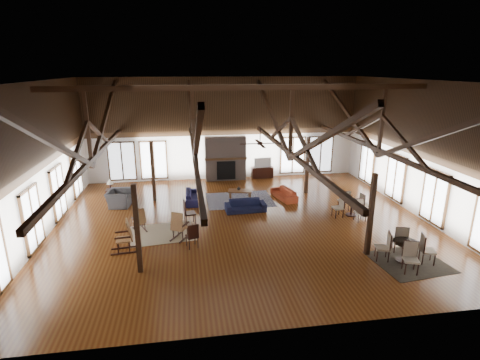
{
  "coord_description": "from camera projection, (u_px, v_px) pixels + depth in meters",
  "views": [
    {
      "loc": [
        -2.38,
        -14.9,
        6.52
      ],
      "look_at": [
        0.02,
        1.0,
        1.65
      ],
      "focal_mm": 28.0,
      "sensor_mm": 36.0,
      "label": 1
    }
  ],
  "objects": [
    {
      "name": "sofa_orange",
      "position": [
        284.0,
        194.0,
        19.27
      ],
      "size": [
        1.89,
        1.09,
        0.52
      ],
      "primitive_type": "imported",
      "rotation": [
        0.0,
        0.0,
        -1.33
      ],
      "color": "#A33B1F",
      "rests_on": "floor"
    },
    {
      "name": "rocking_chair_c",
      "position": [
        126.0,
        237.0,
        13.69
      ],
      "size": [
        0.99,
        0.6,
        1.21
      ],
      "rotation": [
        0.0,
        0.0,
        1.69
      ],
      "color": "olive",
      "rests_on": "floor"
    },
    {
      "name": "ceiling",
      "position": [
        243.0,
        81.0,
        14.6
      ],
      "size": [
        16.0,
        14.0,
        0.02
      ],
      "primitive_type": "cube",
      "color": "black",
      "rests_on": "wall_back"
    },
    {
      "name": "wall_front",
      "position": [
        289.0,
        222.0,
        8.84
      ],
      "size": [
        16.0,
        0.02,
        6.0
      ],
      "primitive_type": "cube",
      "color": "white",
      "rests_on": "floor"
    },
    {
      "name": "cup_far",
      "position": [
        354.0,
        200.0,
        16.9
      ],
      "size": [
        0.13,
        0.13,
        0.1
      ],
      "primitive_type": "imported",
      "rotation": [
        0.0,
        0.0,
        0.09
      ],
      "color": "#B2B2B2",
      "rests_on": "cafe_table_far"
    },
    {
      "name": "side_chair_b",
      "position": [
        193.0,
        234.0,
        13.89
      ],
      "size": [
        0.52,
        0.52,
        0.98
      ],
      "rotation": [
        0.0,
        0.0,
        0.3
      ],
      "color": "black",
      "rests_on": "floor"
    },
    {
      "name": "wall_back",
      "position": [
        224.0,
        129.0,
        22.09
      ],
      "size": [
        16.0,
        0.02,
        6.0
      ],
      "primitive_type": "cube",
      "color": "white",
      "rests_on": "floor"
    },
    {
      "name": "side_chair_a",
      "position": [
        187.0,
        210.0,
        15.98
      ],
      "size": [
        0.54,
        0.54,
        1.11
      ],
      "rotation": [
        0.0,
        0.0,
        -1.4
      ],
      "color": "black",
      "rests_on": "floor"
    },
    {
      "name": "post_grid",
      "position": [
        243.0,
        190.0,
        15.89
      ],
      "size": [
        8.16,
        7.16,
        3.05
      ],
      "color": "black",
      "rests_on": "floor"
    },
    {
      "name": "cafe_table_near",
      "position": [
        405.0,
        248.0,
        12.96
      ],
      "size": [
        2.03,
        2.03,
        1.04
      ],
      "rotation": [
        0.0,
        0.0,
        -0.3
      ],
      "color": "black",
      "rests_on": "floor"
    },
    {
      "name": "rug_navy",
      "position": [
        240.0,
        200.0,
        19.15
      ],
      "size": [
        3.33,
        2.5,
        0.01
      ],
      "primitive_type": "cube",
      "rotation": [
        0.0,
        0.0,
        0.0
      ],
      "color": "#171941",
      "rests_on": "floor"
    },
    {
      "name": "rug_dark",
      "position": [
        409.0,
        262.0,
        13.03
      ],
      "size": [
        2.56,
        2.38,
        0.01
      ],
      "primitive_type": "cube",
      "rotation": [
        0.0,
        0.0,
        0.12
      ],
      "color": "black",
      "rests_on": "floor"
    },
    {
      "name": "floor",
      "position": [
        243.0,
        223.0,
        16.33
      ],
      "size": [
        16.0,
        16.0,
        0.0
      ],
      "primitive_type": "plane",
      "color": "brown",
      "rests_on": "ground"
    },
    {
      "name": "armchair",
      "position": [
        119.0,
        198.0,
        18.22
      ],
      "size": [
        1.31,
        1.18,
        0.78
      ],
      "primitive_type": "imported",
      "rotation": [
        0.0,
        0.0,
        1.45
      ],
      "color": "#303032",
      "rests_on": "floor"
    },
    {
      "name": "cafe_table_far",
      "position": [
        352.0,
        205.0,
        17.04
      ],
      "size": [
        1.89,
        1.89,
        0.97
      ],
      "rotation": [
        0.0,
        0.0,
        0.11
      ],
      "color": "black",
      "rests_on": "floor"
    },
    {
      "name": "rocking_chair_b",
      "position": [
        179.0,
        226.0,
        14.63
      ],
      "size": [
        0.85,
        1.01,
        1.15
      ],
      "rotation": [
        0.0,
        0.0,
        -0.52
      ],
      "color": "olive",
      "rests_on": "floor"
    },
    {
      "name": "rug_tan",
      "position": [
        162.0,
        233.0,
        15.29
      ],
      "size": [
        2.82,
        2.34,
        0.01
      ],
      "primitive_type": "cube",
      "rotation": [
        0.0,
        0.0,
        0.13
      ],
      "color": "tan",
      "rests_on": "floor"
    },
    {
      "name": "cup_near",
      "position": [
        409.0,
        241.0,
        12.79
      ],
      "size": [
        0.17,
        0.17,
        0.11
      ],
      "primitive_type": "imported",
      "rotation": [
        0.0,
        0.0,
        -0.29
      ],
      "color": "#B2B2B2",
      "rests_on": "cafe_table_near"
    },
    {
      "name": "vase",
      "position": [
        239.0,
        188.0,
        19.22
      ],
      "size": [
        0.24,
        0.24,
        0.19
      ],
      "primitive_type": "imported",
      "rotation": [
        0.0,
        0.0,
        -0.36
      ],
      "color": "#B2B2B2",
      "rests_on": "coffee_table"
    },
    {
      "name": "ceiling_fan",
      "position": [
        260.0,
        143.0,
        14.38
      ],
      "size": [
        1.6,
        1.6,
        0.75
      ],
      "color": "black",
      "rests_on": "roof_truss"
    },
    {
      "name": "sofa_navy_left",
      "position": [
        193.0,
        196.0,
        18.85
      ],
      "size": [
        1.9,
        0.78,
        0.55
      ],
      "primitive_type": "imported",
      "rotation": [
        0.0,
        0.0,
        1.55
      ],
      "color": "#141334",
      "rests_on": "floor"
    },
    {
      "name": "wall_left",
      "position": [
        37.0,
        163.0,
        14.32
      ],
      "size": [
        0.02,
        14.0,
        6.0
      ],
      "primitive_type": "cube",
      "color": "white",
      "rests_on": "floor"
    },
    {
      "name": "fireplace",
      "position": [
        225.0,
        159.0,
        22.27
      ],
      "size": [
        2.5,
        0.69,
        2.6
      ],
      "color": "#6C5B52",
      "rests_on": "floor"
    },
    {
      "name": "side_table_lamp",
      "position": [
        111.0,
        193.0,
        18.9
      ],
      "size": [
        0.46,
        0.46,
        1.16
      ],
      "color": "black",
      "rests_on": "floor"
    },
    {
      "name": "tv_console",
      "position": [
        262.0,
        172.0,
        22.95
      ],
      "size": [
        1.3,
        0.49,
        0.65
      ],
      "primitive_type": "cube",
      "color": "black",
      "rests_on": "floor"
    },
    {
      "name": "coffee_table",
      "position": [
        240.0,
        191.0,
        19.19
      ],
      "size": [
        1.29,
        0.82,
        0.46
      ],
      "rotation": [
        0.0,
        0.0,
        -0.19
      ],
      "color": "brown",
      "rests_on": "floor"
    },
    {
      "name": "sofa_navy_front",
      "position": [
        246.0,
        206.0,
        17.56
      ],
      "size": [
        1.93,
        0.83,
        0.55
      ],
      "primitive_type": "imported",
      "rotation": [
        0.0,
        0.0,
        0.04
      ],
      "color": "#121633",
      "rests_on": "floor"
    },
    {
      "name": "rocking_chair_a",
      "position": [
        140.0,
        221.0,
        15.39
      ],
      "size": [
        0.68,
        0.86,
        0.99
      ],
      "rotation": [
        0.0,
        0.0,
        0.42
      ],
      "color": "olive",
      "rests_on": "floor"
    },
    {
      "name": "wall_right",
      "position": [
        421.0,
        150.0,
        16.61
      ],
      "size": [
        0.02,
        14.0,
        6.0
      ],
      "primitive_type": "cube",
      "color": "white",
      "rests_on": "floor"
    },
    {
      "name": "roof_truss",
      "position": [
        243.0,
        131.0,
        15.17
      ],
      "size": [
        15.6,
        14.07,
        3.14
      ],
      "color": "black",
      "rests_on": "wall_back"
    },
    {
      "name": "television",
      "position": [
        262.0,
        162.0,
        22.77
      ],
      "size": [
        1.07,
        0.26,
        0.61
      ],
      "primitive_type": "imported",
      "rotation": [
        0.0,
        0.0,
        0.12
      ],
      "color": "#B2B2B2",
      "rests_on": "tv_console"
    }
  ]
}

